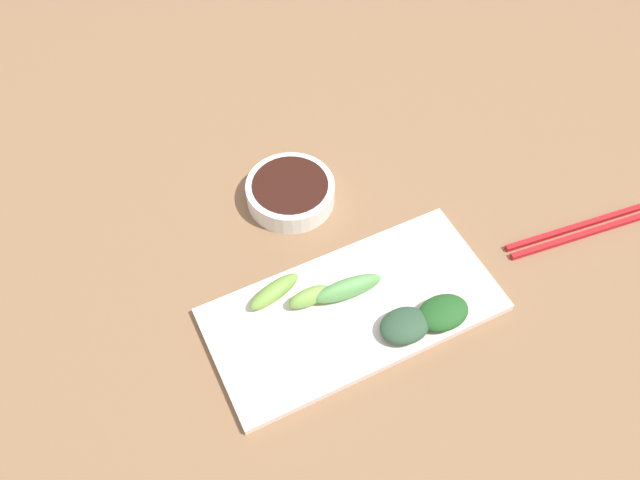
% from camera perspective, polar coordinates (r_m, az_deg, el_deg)
% --- Properties ---
extents(tabletop, '(2.10, 2.10, 0.02)m').
position_cam_1_polar(tabletop, '(0.95, 0.66, -1.49)').
color(tabletop, '#866343').
rests_on(tabletop, ground).
extents(sauce_bowl, '(0.13, 0.13, 0.04)m').
position_cam_1_polar(sauce_bowl, '(0.99, -2.61, 4.28)').
color(sauce_bowl, white).
rests_on(sauce_bowl, tabletop).
extents(serving_plate, '(0.19, 0.39, 0.01)m').
position_cam_1_polar(serving_plate, '(0.89, 2.92, -6.10)').
color(serving_plate, silver).
rests_on(serving_plate, tabletop).
extents(broccoli_leafy_0, '(0.06, 0.07, 0.03)m').
position_cam_1_polar(broccoli_leafy_0, '(0.86, 7.43, -7.46)').
color(broccoli_leafy_0, '#2E4E35').
rests_on(broccoli_leafy_0, serving_plate).
extents(broccoli_stalk_1, '(0.02, 0.06, 0.03)m').
position_cam_1_polar(broccoli_stalk_1, '(0.87, -0.92, -5.00)').
color(broccoli_stalk_1, '#7AAB46').
rests_on(broccoli_stalk_1, serving_plate).
extents(broccoli_leafy_2, '(0.05, 0.07, 0.03)m').
position_cam_1_polar(broccoli_leafy_2, '(0.88, 10.71, -6.28)').
color(broccoli_leafy_2, '#215621').
rests_on(broccoli_leafy_2, serving_plate).
extents(broccoli_stalk_3, '(0.05, 0.08, 0.02)m').
position_cam_1_polar(broccoli_stalk_3, '(0.88, -4.05, -4.52)').
color(broccoli_stalk_3, '#72A03E').
rests_on(broccoli_stalk_3, serving_plate).
extents(broccoli_stalk_4, '(0.03, 0.10, 0.03)m').
position_cam_1_polar(broccoli_stalk_4, '(0.88, 2.46, -4.26)').
color(broccoli_stalk_4, '#5DA151').
rests_on(broccoli_stalk_4, serving_plate).
extents(chopsticks, '(0.05, 0.23, 0.01)m').
position_cam_1_polar(chopsticks, '(1.03, 21.64, 0.70)').
color(chopsticks, red).
rests_on(chopsticks, tabletop).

